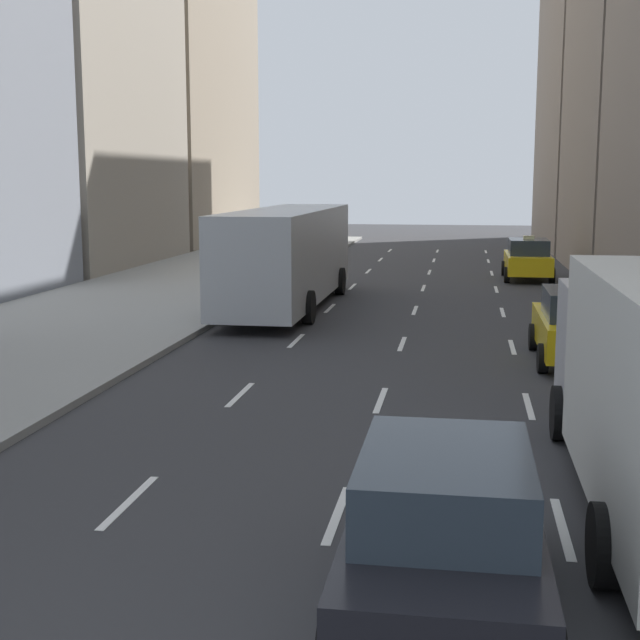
{
  "coord_description": "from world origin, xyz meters",
  "views": [
    {
      "loc": [
        4.11,
        -2.76,
        4.26
      ],
      "look_at": [
        1.15,
        15.56,
        1.3
      ],
      "focal_mm": 50.0,
      "sensor_mm": 36.0,
      "label": 1
    }
  ],
  "objects_px": {
    "taxi_lead": "(579,325)",
    "city_bus": "(287,254)",
    "taxi_second": "(528,259)",
    "sedan_black_near": "(445,531)"
  },
  "relations": [
    {
      "from": "taxi_lead",
      "to": "city_bus",
      "type": "height_order",
      "value": "city_bus"
    },
    {
      "from": "taxi_lead",
      "to": "taxi_second",
      "type": "xyz_separation_m",
      "value": [
        0.0,
        17.32,
        0.0
      ]
    },
    {
      "from": "sedan_black_near",
      "to": "city_bus",
      "type": "bearing_deg",
      "value": 105.34
    },
    {
      "from": "taxi_lead",
      "to": "taxi_second",
      "type": "height_order",
      "value": "same"
    },
    {
      "from": "taxi_lead",
      "to": "city_bus",
      "type": "distance_m",
      "value": 11.42
    },
    {
      "from": "taxi_lead",
      "to": "sedan_black_near",
      "type": "height_order",
      "value": "taxi_lead"
    },
    {
      "from": "sedan_black_near",
      "to": "city_bus",
      "type": "height_order",
      "value": "city_bus"
    },
    {
      "from": "taxi_second",
      "to": "sedan_black_near",
      "type": "distance_m",
      "value": 30.25
    },
    {
      "from": "sedan_black_near",
      "to": "city_bus",
      "type": "xyz_separation_m",
      "value": [
        -5.61,
        20.46,
        0.9
      ]
    },
    {
      "from": "taxi_second",
      "to": "sedan_black_near",
      "type": "relative_size",
      "value": 0.98
    }
  ]
}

